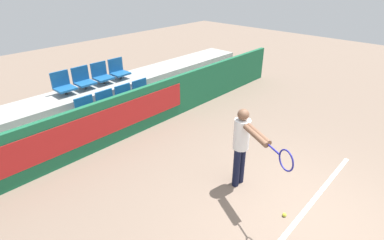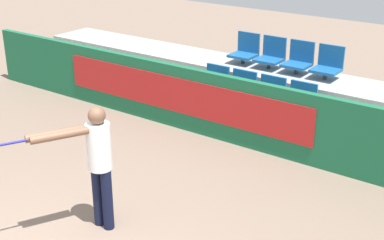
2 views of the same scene
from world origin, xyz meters
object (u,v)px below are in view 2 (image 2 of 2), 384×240
object	(u,v)px
stadium_chair_5	(271,55)
stadium_chair_0	(214,84)
stadium_chair_2	(269,96)
tennis_player	(93,158)
stadium_chair_6	(299,60)
stadium_chair_3	(300,103)
stadium_chair_1	(241,90)
stadium_chair_4	(245,50)
stadium_chair_7	(328,65)

from	to	relation	value
stadium_chair_5	stadium_chair_0	bearing A→B (deg)	-117.55
stadium_chair_2	stadium_chair_5	world-z (taller)	stadium_chair_5
stadium_chair_5	tennis_player	bearing A→B (deg)	-86.54
stadium_chair_2	stadium_chair_6	distance (m)	1.15
stadium_chair_3	stadium_chair_5	world-z (taller)	stadium_chair_5
stadium_chair_1	stadium_chair_4	world-z (taller)	stadium_chair_4
stadium_chair_3	stadium_chair_5	xyz separation A→B (m)	(-1.12, 1.07, 0.40)
stadium_chair_0	tennis_player	bearing A→B (deg)	-77.43
stadium_chair_1	stadium_chair_3	world-z (taller)	same
stadium_chair_1	stadium_chair_3	distance (m)	1.12
stadium_chair_1	stadium_chair_3	xyz separation A→B (m)	(1.12, 0.00, 0.00)
stadium_chair_7	tennis_player	world-z (taller)	tennis_player
stadium_chair_5	stadium_chair_6	distance (m)	0.56
stadium_chair_4	stadium_chair_0	bearing A→B (deg)	-90.00
stadium_chair_6	stadium_chair_7	distance (m)	0.56
stadium_chair_0	stadium_chair_6	xyz separation A→B (m)	(1.12, 1.07, 0.40)
stadium_chair_1	stadium_chair_6	size ratio (longest dim) A/B	1.00
stadium_chair_7	tennis_player	distance (m)	4.99
stadium_chair_0	tennis_player	size ratio (longest dim) A/B	0.37
stadium_chair_1	stadium_chair_2	xyz separation A→B (m)	(0.56, 0.00, 0.00)
stadium_chair_4	stadium_chair_5	xyz separation A→B (m)	(0.56, 0.00, 0.00)
stadium_chair_0	stadium_chair_4	xyz separation A→B (m)	(0.00, 1.07, 0.40)
stadium_chair_4	stadium_chair_6	size ratio (longest dim) A/B	1.00
stadium_chair_1	stadium_chair_5	xyz separation A→B (m)	(0.00, 1.07, 0.40)
stadium_chair_7	tennis_player	bearing A→B (deg)	-99.49
tennis_player	stadium_chair_7	bearing A→B (deg)	107.59
stadium_chair_2	stadium_chair_5	size ratio (longest dim) A/B	1.00
stadium_chair_0	stadium_chair_1	bearing A→B (deg)	0.00
stadium_chair_0	stadium_chair_4	world-z (taller)	stadium_chair_4
stadium_chair_2	stadium_chair_6	xyz separation A→B (m)	(0.00, 1.07, 0.40)
stadium_chair_1	stadium_chair_6	xyz separation A→B (m)	(0.56, 1.07, 0.40)
stadium_chair_2	stadium_chair_5	distance (m)	1.28
stadium_chair_7	stadium_chair_3	bearing A→B (deg)	-90.00
stadium_chair_4	stadium_chair_6	bearing A→B (deg)	0.00
stadium_chair_1	stadium_chair_4	bearing A→B (deg)	117.55
stadium_chair_0	stadium_chair_2	size ratio (longest dim) A/B	1.00
stadium_chair_1	stadium_chair_4	distance (m)	1.28
stadium_chair_1	stadium_chair_6	distance (m)	1.28
stadium_chair_3	stadium_chair_5	bearing A→B (deg)	136.21
stadium_chair_0	stadium_chair_5	distance (m)	1.28
stadium_chair_5	tennis_player	world-z (taller)	tennis_player
stadium_chair_2	stadium_chair_3	size ratio (longest dim) A/B	1.00
stadium_chair_7	stadium_chair_1	bearing A→B (deg)	-136.21
stadium_chair_0	stadium_chair_3	xyz separation A→B (m)	(1.68, 0.00, 0.00)
stadium_chair_5	stadium_chair_6	world-z (taller)	same
stadium_chair_4	stadium_chair_6	xyz separation A→B (m)	(1.12, 0.00, 0.00)
stadium_chair_0	stadium_chair_2	distance (m)	1.12
stadium_chair_0	stadium_chair_3	distance (m)	1.68
stadium_chair_5	stadium_chair_7	xyz separation A→B (m)	(1.12, 0.00, 0.00)
stadium_chair_5	stadium_chair_6	xyz separation A→B (m)	(0.56, 0.00, 0.00)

